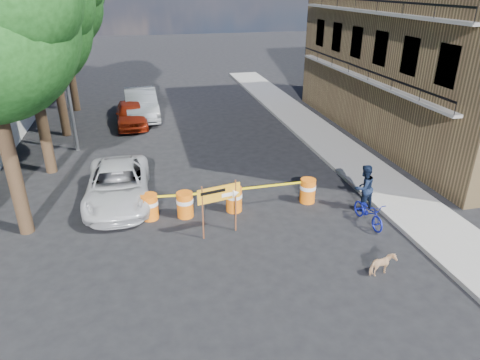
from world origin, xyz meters
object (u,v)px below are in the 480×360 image
barrel_far_left (150,206)px  barrel_mid_right (234,199)px  bicycle (370,202)px  dog (382,265)px  detour_sign (225,196)px  sedan_silver (141,104)px  sedan_red (131,114)px  barrel_far_right (308,190)px  barrel_mid_left (185,204)px  pedestrian (364,188)px  suv_white (118,185)px

barrel_far_left → barrel_mid_right: size_ratio=1.00×
bicycle → barrel_far_left: bearing=160.1°
dog → detour_sign: bearing=36.9°
barrel_far_left → bicycle: (7.06, -2.03, 0.36)m
sedan_silver → sedan_red: bearing=-114.2°
detour_sign → barrel_far_left: bearing=134.3°
sedan_red → barrel_far_right: bearing=-62.9°
barrel_mid_right → barrel_far_left: bearing=177.8°
barrel_mid_left → sedan_red: 11.19m
dog → pedestrian: bearing=-33.3°
detour_sign → bicycle: detour_sign is taller
barrel_far_left → dog: barrel_far_left is taller
bicycle → barrel_far_right: bearing=121.5°
barrel_mid_right → detour_sign: bearing=-113.2°
sedan_silver → dog: bearing=-72.9°
barrel_far_left → pedestrian: size_ratio=0.53×
barrel_mid_right → pedestrian: bearing=-11.8°
dog → suv_white: (-7.12, 6.18, 0.36)m
barrel_far_left → sedan_red: (-0.54, 10.93, 0.22)m
barrel_far_right → sedan_red: sedan_red is taller
detour_sign → sedan_silver: bearing=87.1°
barrel_mid_right → pedestrian: pedestrian is taller
bicycle → sedan_red: size_ratio=0.41×
bicycle → dog: (-0.99, -2.61, -0.51)m
barrel_far_left → sedan_red: 10.94m
detour_sign → dog: bearing=-51.5°
suv_white → barrel_mid_right: bearing=-21.7°
barrel_mid_right → barrel_far_right: 2.77m
bicycle → suv_white: size_ratio=0.34×
barrel_mid_left → detour_sign: 1.99m
barrel_mid_left → pedestrian: bearing=-8.4°
bicycle → suv_white: bearing=152.4°
barrel_mid_right → dog: barrel_mid_right is taller
barrel_mid_left → dog: size_ratio=1.19×
barrel_mid_right → suv_white: (-3.95, 1.66, 0.20)m
barrel_mid_right → sedan_red: size_ratio=0.22×
detour_sign → suv_white: 4.59m
suv_white → detour_sign: bearing=-41.5°
sedan_silver → detour_sign: bearing=-83.2°
bicycle → sedan_silver: 16.06m
dog → sedan_red: (-6.61, 15.56, 0.37)m
pedestrian → bicycle: bearing=55.8°
barrel_far_left → bicycle: size_ratio=0.54×
barrel_far_right → pedestrian: pedestrian is taller
dog → suv_white: suv_white is taller
detour_sign → sedan_red: (-2.84, 12.46, -0.64)m
barrel_far_left → bicycle: bicycle is taller
barrel_mid_right → sedan_silver: size_ratio=0.18×
suv_white → sedan_silver: sedan_silver is taller
suv_white → dog: bearing=-39.9°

